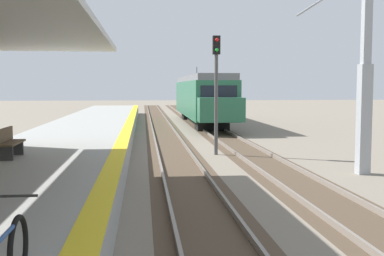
% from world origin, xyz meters
% --- Properties ---
extents(station_platform, '(5.00, 80.00, 0.91)m').
position_xyz_m(station_platform, '(-2.50, 16.00, 0.45)').
color(station_platform, '#999993').
rests_on(station_platform, ground).
extents(track_pair_nearest_platform, '(2.34, 120.00, 0.16)m').
position_xyz_m(track_pair_nearest_platform, '(1.90, 20.00, 0.05)').
color(track_pair_nearest_platform, '#4C3D2D').
rests_on(track_pair_nearest_platform, ground).
extents(track_pair_middle, '(2.34, 120.00, 0.16)m').
position_xyz_m(track_pair_middle, '(5.30, 20.00, 0.05)').
color(track_pair_middle, '#4C3D2D').
rests_on(track_pair_middle, ground).
extents(approaching_train, '(2.93, 19.60, 4.76)m').
position_xyz_m(approaching_train, '(5.30, 39.31, 2.18)').
color(approaching_train, '#286647').
rests_on(approaching_train, ground).
extents(rail_signal_post, '(0.32, 0.34, 5.20)m').
position_xyz_m(rail_signal_post, '(3.75, 21.51, 3.19)').
color(rail_signal_post, '#4C4C4C').
rests_on(rail_signal_post, ground).
extents(catenary_pylon_far_side, '(5.00, 0.40, 7.50)m').
position_xyz_m(catenary_pylon_far_side, '(7.74, 16.25, 3.60)').
color(catenary_pylon_far_side, '#9EA3A8').
rests_on(catenary_pylon_far_side, ground).
extents(platform_bench, '(0.45, 1.60, 0.88)m').
position_xyz_m(platform_bench, '(-3.39, 15.11, 1.37)').
color(platform_bench, brown).
rests_on(platform_bench, station_platform).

